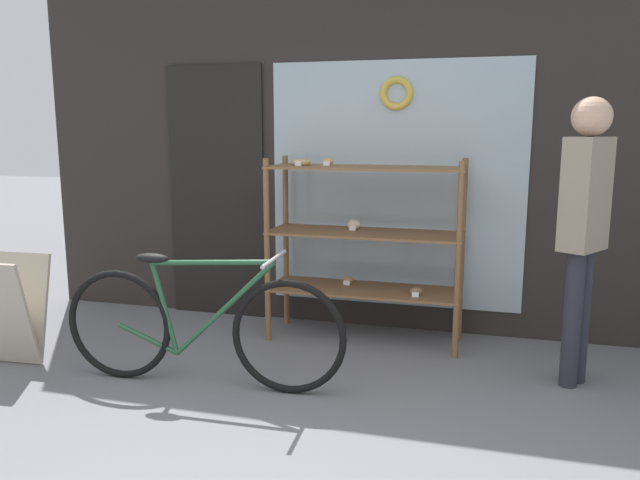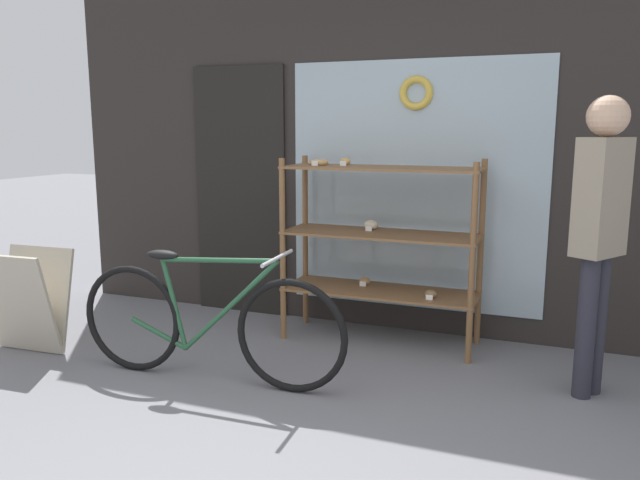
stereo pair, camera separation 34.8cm
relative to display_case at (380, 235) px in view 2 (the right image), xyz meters
name	(u,v)px [view 2 (the right image)]	position (x,y,z in m)	size (l,w,h in m)	color
storefront_facade	(387,126)	(-0.06, 0.38, 0.79)	(5.73, 0.13, 3.29)	#2D2826
display_case	(380,235)	(0.00, 0.00, 0.00)	(1.44, 0.48, 1.38)	brown
bicycle	(207,323)	(-0.80, -1.13, -0.43)	(1.83, 0.46, 0.85)	black
sandwich_board	(28,301)	(-2.28, -1.13, -0.44)	(0.58, 0.41, 0.73)	#B2A893
pedestrian	(600,222)	(1.45, -0.47, 0.25)	(0.32, 0.37, 1.78)	#282833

